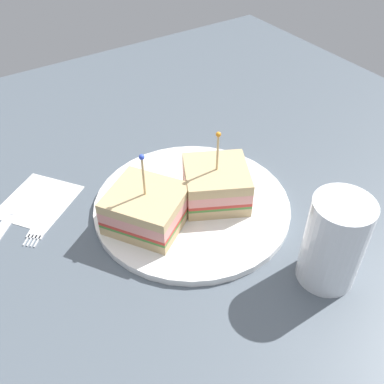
# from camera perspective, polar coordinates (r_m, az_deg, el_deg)

# --- Properties ---
(ground_plane) EXTENTS (1.11, 1.11, 0.02)m
(ground_plane) POSITION_cam_1_polar(r_m,az_deg,el_deg) (0.64, -0.00, -2.72)
(ground_plane) COLOR #4C5660
(plate) EXTENTS (0.27, 0.27, 0.01)m
(plate) POSITION_cam_1_polar(r_m,az_deg,el_deg) (0.63, -0.00, -1.73)
(plate) COLOR white
(plate) RESTS_ON ground_plane
(sandwich_half_front) EXTENTS (0.13, 0.12, 0.11)m
(sandwich_half_front) POSITION_cam_1_polar(r_m,az_deg,el_deg) (0.58, -5.82, -2.15)
(sandwich_half_front) COLOR tan
(sandwich_half_front) RESTS_ON plate
(sandwich_half_back) EXTENTS (0.11, 0.11, 0.11)m
(sandwich_half_back) POSITION_cam_1_polar(r_m,az_deg,el_deg) (0.61, 3.10, 1.02)
(sandwich_half_back) COLOR tan
(sandwich_half_back) RESTS_ON plate
(drink_glass) EXTENTS (0.07, 0.07, 0.12)m
(drink_glass) POSITION_cam_1_polar(r_m,az_deg,el_deg) (0.54, 17.56, -6.54)
(drink_glass) COLOR silver
(drink_glass) RESTS_ON ground_plane
(napkin) EXTENTS (0.13, 0.14, 0.00)m
(napkin) POSITION_cam_1_polar(r_m,az_deg,el_deg) (0.68, -19.02, -1.09)
(napkin) COLOR white
(napkin) RESTS_ON ground_plane
(fork) EXTENTS (0.09, 0.09, 0.00)m
(fork) POSITION_cam_1_polar(r_m,az_deg,el_deg) (0.64, -18.51, -3.60)
(fork) COLOR silver
(fork) RESTS_ON ground_plane
(knife) EXTENTS (0.09, 0.09, 0.00)m
(knife) POSITION_cam_1_polar(r_m,az_deg,el_deg) (0.67, -22.04, -2.61)
(knife) COLOR silver
(knife) RESTS_ON ground_plane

